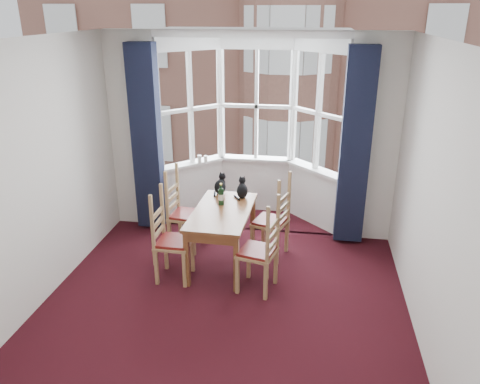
% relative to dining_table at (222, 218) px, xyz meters
% --- Properties ---
extents(floor, '(4.50, 4.50, 0.00)m').
position_rel_dining_table_xyz_m(floor, '(0.18, -1.19, -0.64)').
color(floor, black).
rests_on(floor, ground).
extents(ceiling, '(4.50, 4.50, 0.00)m').
position_rel_dining_table_xyz_m(ceiling, '(0.18, -1.19, 2.16)').
color(ceiling, white).
rests_on(ceiling, floor).
extents(wall_left, '(0.00, 4.50, 4.50)m').
position_rel_dining_table_xyz_m(wall_left, '(-1.82, -1.19, 0.76)').
color(wall_left, silver).
rests_on(wall_left, floor).
extents(wall_right, '(0.00, 4.50, 4.50)m').
position_rel_dining_table_xyz_m(wall_right, '(2.18, -1.19, 0.76)').
color(wall_right, silver).
rests_on(wall_right, floor).
extents(wall_near, '(4.00, 0.00, 4.00)m').
position_rel_dining_table_xyz_m(wall_near, '(0.18, -3.44, 0.76)').
color(wall_near, silver).
rests_on(wall_near, floor).
extents(wall_back_pier_left, '(0.70, 0.12, 2.80)m').
position_rel_dining_table_xyz_m(wall_back_pier_left, '(-1.47, 1.06, 0.76)').
color(wall_back_pier_left, silver).
rests_on(wall_back_pier_left, floor).
extents(wall_back_pier_right, '(0.70, 0.12, 2.80)m').
position_rel_dining_table_xyz_m(wall_back_pier_right, '(1.83, 1.06, 0.76)').
color(wall_back_pier_right, silver).
rests_on(wall_back_pier_right, floor).
extents(bay_window, '(2.76, 0.94, 2.80)m').
position_rel_dining_table_xyz_m(bay_window, '(0.18, 1.57, 0.76)').
color(bay_window, white).
rests_on(bay_window, floor).
extents(curtain_left, '(0.38, 0.22, 2.60)m').
position_rel_dining_table_xyz_m(curtain_left, '(-1.24, 0.88, 0.71)').
color(curtain_left, black).
rests_on(curtain_left, floor).
extents(curtain_right, '(0.38, 0.22, 2.60)m').
position_rel_dining_table_xyz_m(curtain_right, '(1.60, 0.88, 0.71)').
color(curtain_right, black).
rests_on(curtain_right, floor).
extents(dining_table, '(0.72, 1.29, 0.74)m').
position_rel_dining_table_xyz_m(dining_table, '(0.00, 0.00, 0.00)').
color(dining_table, brown).
rests_on(dining_table, floor).
extents(chair_left_near, '(0.40, 0.42, 0.92)m').
position_rel_dining_table_xyz_m(chair_left_near, '(-0.59, -0.43, -0.17)').
color(chair_left_near, '#A37F4F').
rests_on(chair_left_near, floor).
extents(chair_left_far, '(0.45, 0.46, 0.92)m').
position_rel_dining_table_xyz_m(chair_left_far, '(-0.65, 0.36, -0.17)').
color(chair_left_far, '#A37F4F').
rests_on(chair_left_far, floor).
extents(chair_right_near, '(0.48, 0.50, 0.92)m').
position_rel_dining_table_xyz_m(chair_right_near, '(0.59, -0.52, -0.17)').
color(chair_right_near, '#A37F4F').
rests_on(chair_right_near, floor).
extents(chair_right_far, '(0.51, 0.52, 0.92)m').
position_rel_dining_table_xyz_m(chair_right_far, '(0.65, 0.29, -0.17)').
color(chair_right_far, '#A37F4F').
rests_on(chair_right_far, floor).
extents(cat_left, '(0.20, 0.24, 0.29)m').
position_rel_dining_table_xyz_m(cat_left, '(-0.13, 0.55, 0.21)').
color(cat_left, black).
rests_on(cat_left, dining_table).
extents(cat_right, '(0.17, 0.23, 0.28)m').
position_rel_dining_table_xyz_m(cat_right, '(0.18, 0.46, 0.21)').
color(cat_right, black).
rests_on(cat_right, dining_table).
extents(wine_bottle, '(0.07, 0.07, 0.28)m').
position_rel_dining_table_xyz_m(wine_bottle, '(-0.04, 0.17, 0.23)').
color(wine_bottle, black).
rests_on(wine_bottle, dining_table).
extents(candle_tall, '(0.06, 0.06, 0.12)m').
position_rel_dining_table_xyz_m(candle_tall, '(-0.62, 1.41, 0.29)').
color(candle_tall, white).
rests_on(candle_tall, bay_window).
extents(candle_short, '(0.06, 0.06, 0.11)m').
position_rel_dining_table_xyz_m(candle_short, '(-0.54, 1.44, 0.28)').
color(candle_short, white).
rests_on(candle_short, bay_window).
extents(street, '(80.00, 80.00, 0.00)m').
position_rel_dining_table_xyz_m(street, '(0.18, 31.06, -6.64)').
color(street, '#333335').
rests_on(street, ground).
extents(tenement_building, '(18.40, 7.80, 15.20)m').
position_rel_dining_table_xyz_m(tenement_building, '(0.18, 12.82, 0.96)').
color(tenement_building, '#8F5A49').
rests_on(tenement_building, street).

